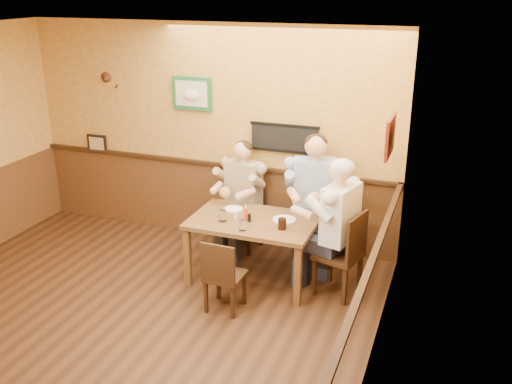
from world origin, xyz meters
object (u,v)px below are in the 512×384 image
diner_blue_polo (314,207)px  dining_table (253,227)px  chair_back_right (313,223)px  water_glass_left (223,216)px  diner_tan_shirt (244,201)px  cola_tumbler (282,224)px  chair_back_left (244,215)px  chair_right_end (338,253)px  water_glass_mid (243,225)px  salt_shaker (235,216)px  chair_near_side (225,274)px  diner_white_elder (339,236)px  pepper_shaker (249,218)px  hot_sauce_bottle (246,213)px

diner_blue_polo → dining_table: bearing=-143.0°
chair_back_right → water_glass_left: chair_back_right is taller
diner_tan_shirt → cola_tumbler: size_ratio=10.74×
chair_back_left → chair_right_end: bearing=-18.2°
water_glass_mid → salt_shaker: bearing=126.2°
chair_right_end → chair_near_side: (-1.03, -0.72, -0.08)m
chair_back_right → water_glass_left: bearing=-149.7°
diner_white_elder → diner_tan_shirt: bearing=-102.7°
diner_blue_polo → diner_white_elder: (0.45, -0.65, -0.03)m
dining_table → pepper_shaker: size_ratio=15.21×
chair_back_left → diner_white_elder: 1.58m
cola_tumbler → chair_right_end: bearing=14.9°
dining_table → water_glass_left: 0.38m
chair_back_right → cola_tumbler: 0.87m
diner_blue_polo → pepper_shaker: bearing=-141.0°
chair_right_end → cola_tumbler: bearing=-60.0°
chair_back_right → hot_sauce_bottle: size_ratio=6.38×
chair_back_left → pepper_shaker: size_ratio=9.76×
chair_near_side → water_glass_mid: 0.56m
diner_blue_polo → hot_sauce_bottle: bearing=-144.8°
diner_blue_polo → diner_tan_shirt: bearing=160.2°
chair_back_right → diner_blue_polo: (0.00, 0.00, 0.22)m
diner_white_elder → chair_right_end: bearing=180.0°
dining_table → diner_white_elder: 0.98m
chair_back_left → hot_sauce_bottle: bearing=-57.5°
water_glass_left → cola_tumbler: (0.69, 0.02, -0.00)m
diner_tan_shirt → pepper_shaker: 0.92m
chair_back_right → diner_tan_shirt: 0.94m
diner_white_elder → hot_sauce_bottle: size_ratio=8.76×
chair_near_side → diner_tan_shirt: 1.51m
diner_white_elder → water_glass_mid: diner_white_elder is taller
diner_blue_polo → hot_sauce_bottle: 0.93m
chair_back_left → diner_blue_polo: diner_blue_polo is taller
diner_blue_polo → chair_right_end: bearing=-69.6°
water_glass_mid → cola_tumbler: size_ratio=0.98×
chair_back_left → chair_right_end: size_ratio=0.92×
salt_shaker → diner_white_elder: bearing=4.2°
cola_tumbler → pepper_shaker: cola_tumbler is taller
chair_back_left → diner_white_elder: (1.38, -0.73, 0.25)m
chair_back_left → water_glass_mid: 1.19m
chair_right_end → salt_shaker: bearing=-70.7°
chair_back_right → diner_blue_polo: 0.22m
chair_near_side → dining_table: bearing=-92.9°
hot_sauce_bottle → pepper_shaker: hot_sauce_bottle is taller
chair_right_end → diner_blue_polo: 0.82m
water_glass_mid → pepper_shaker: bearing=93.1°
diner_white_elder → salt_shaker: size_ratio=15.03×
diner_white_elder → water_glass_left: bearing=-66.9°
diner_tan_shirt → hot_sauce_bottle: bearing=-57.5°
water_glass_mid → salt_shaker: size_ratio=1.26×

